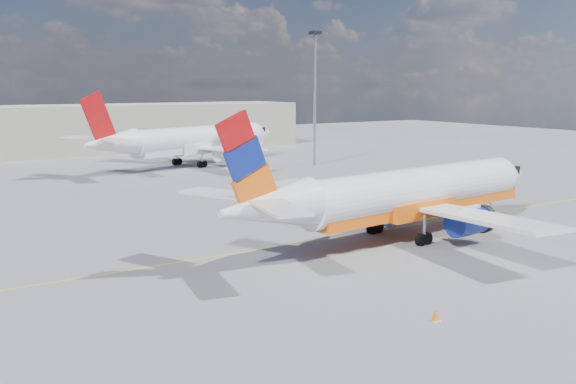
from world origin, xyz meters
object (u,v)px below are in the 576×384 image
main_jet (408,194)px  traffic_cone (435,315)px  gse_tug (405,205)px  second_jet (194,141)px

main_jet → traffic_cone: (-10.96, -13.72, -3.06)m
main_jet → gse_tug: size_ratio=10.95×
second_jet → gse_tug: bearing=-107.9°
main_jet → second_jet: bearing=77.8°
main_jet → gse_tug: (5.70, 6.33, -2.43)m
main_jet → gse_tug: main_jet is taller
gse_tug → traffic_cone: (-16.66, -20.05, -0.63)m
main_jet → traffic_cone: size_ratio=56.41×
second_jet → main_jet: bearing=-114.7°
main_jet → second_jet: second_jet is taller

